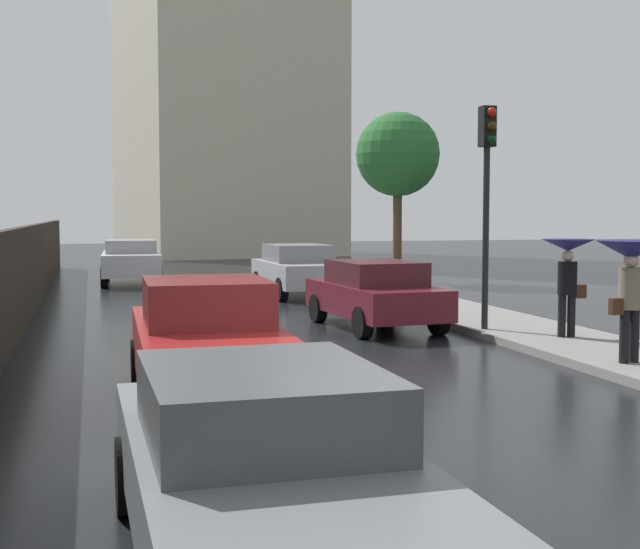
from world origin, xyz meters
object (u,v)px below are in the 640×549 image
car_silver_near_kerb (298,269)px  car_red_far_lane (205,341)px  car_maroon_behind_camera (375,293)px  street_tree_near (398,155)px  pedestrian_with_umbrella_far (631,265)px  car_grey_mid_road (265,470)px  traffic_light (487,175)px  car_white_far_ahead (131,261)px  pedestrian_with_umbrella_near (568,261)px

car_silver_near_kerb → car_red_far_lane: (-4.27, -12.76, 0.01)m
car_maroon_behind_camera → car_red_far_lane: bearing=-129.5°
car_maroon_behind_camera → street_tree_near: bearing=63.5°
street_tree_near → pedestrian_with_umbrella_far: bearing=-98.6°
car_maroon_behind_camera → car_red_far_lane: (-4.19, -5.87, 0.05)m
car_grey_mid_road → car_maroon_behind_camera: car_maroon_behind_camera is taller
pedestrian_with_umbrella_far → car_red_far_lane: bearing=-1.7°
pedestrian_with_umbrella_far → traffic_light: (-0.40, 3.85, 1.46)m
car_grey_mid_road → pedestrian_with_umbrella_far: pedestrian_with_umbrella_far is taller
pedestrian_with_umbrella_far → street_tree_near: size_ratio=0.31×
car_white_far_ahead → car_red_far_lane: 18.25m
pedestrian_with_umbrella_near → street_tree_near: size_ratio=0.30×
traffic_light → street_tree_near: size_ratio=0.73×
car_grey_mid_road → pedestrian_with_umbrella_near: (7.04, 7.97, 0.79)m
car_white_far_ahead → street_tree_near: 9.54m
car_silver_near_kerb → pedestrian_with_umbrella_far: 12.54m
car_grey_mid_road → car_red_far_lane: 5.03m
pedestrian_with_umbrella_far → street_tree_near: (2.45, 16.27, 2.70)m
car_silver_near_kerb → traffic_light: size_ratio=0.96×
pedestrian_with_umbrella_near → pedestrian_with_umbrella_far: size_ratio=0.97×
car_silver_near_kerb → pedestrian_with_umbrella_far: bearing=-83.3°
car_grey_mid_road → street_tree_near: bearing=-113.2°
car_white_far_ahead → street_tree_near: bearing=172.0°
car_white_far_ahead → pedestrian_with_umbrella_near: bearing=116.2°
traffic_light → car_grey_mid_road: bearing=-123.3°
car_grey_mid_road → pedestrian_with_umbrella_far: (6.50, 5.42, 0.89)m
car_red_far_lane → pedestrian_with_umbrella_far: size_ratio=2.24×
car_red_far_lane → street_tree_near: size_ratio=0.70×
car_red_far_lane → car_white_far_ahead: bearing=-88.7°
pedestrian_with_umbrella_near → car_maroon_behind_camera: bearing=136.4°
traffic_light → street_tree_near: 12.80m
car_grey_mid_road → street_tree_near: (8.95, 21.70, 3.58)m
car_grey_mid_road → car_red_far_lane: car_red_far_lane is taller
car_silver_near_kerb → pedestrian_with_umbrella_far: (1.95, -12.36, 0.82)m
car_maroon_behind_camera → car_red_far_lane: 7.21m
street_tree_near → car_red_far_lane: bearing=-117.5°
car_grey_mid_road → car_white_far_ahead: (0.21, 23.27, 0.08)m
car_grey_mid_road → pedestrian_with_umbrella_near: pedestrian_with_umbrella_near is taller
car_silver_near_kerb → car_white_far_ahead: (-4.34, 5.48, 0.01)m
car_silver_near_kerb → car_maroon_behind_camera: size_ratio=1.01×
car_red_far_lane → pedestrian_with_umbrella_near: bearing=-155.3°
car_maroon_behind_camera → pedestrian_with_umbrella_far: (2.03, -5.47, 0.86)m
car_silver_near_kerb → car_white_far_ahead: 6.99m
car_grey_mid_road → car_maroon_behind_camera: size_ratio=1.07×
car_white_far_ahead → pedestrian_with_umbrella_far: pedestrian_with_umbrella_far is taller
car_silver_near_kerb → traffic_light: (1.55, -8.51, 2.28)m
car_silver_near_kerb → pedestrian_with_umbrella_near: bearing=-78.0°
car_silver_near_kerb → traffic_light: traffic_light is taller
traffic_light → street_tree_near: bearing=77.1°
car_grey_mid_road → car_white_far_ahead: 23.27m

